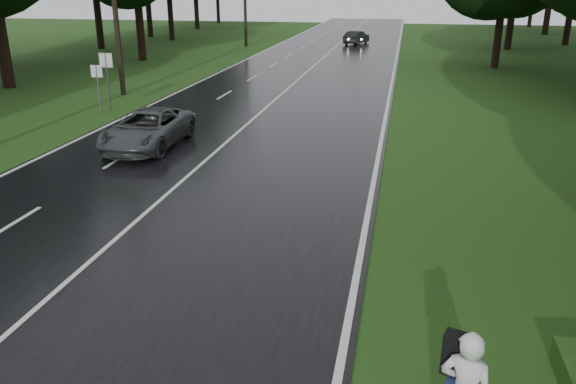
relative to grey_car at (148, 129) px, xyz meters
name	(u,v)px	position (x,y,z in m)	size (l,w,h in m)	color
ground	(76,276)	(2.66, -9.56, -0.71)	(160.00, 160.00, 0.00)	#234915
road	(278,97)	(2.66, 10.44, -0.69)	(12.00, 140.00, 0.04)	black
lane_center	(278,97)	(2.66, 10.44, -0.67)	(0.12, 140.00, 0.01)	silver
grey_car	(148,129)	(0.00, 0.00, 0.00)	(2.23, 4.83, 1.34)	#424547
far_car	(357,37)	(4.33, 38.97, -0.05)	(1.32, 3.78, 1.25)	black
utility_pole_mid	(124,95)	(-5.84, 9.60, -0.71)	(1.80, 0.28, 10.31)	black
utility_pole_far	(246,46)	(-5.84, 34.91, -0.71)	(1.80, 0.28, 10.16)	black
road_sign_a	(102,115)	(-4.54, 4.78, -0.71)	(0.55, 0.10, 2.28)	white
road_sign_b	(111,110)	(-4.54, 5.72, -0.71)	(0.65, 0.10, 2.70)	white
tree_left_d	(10,88)	(-13.43, 10.38, -0.71)	(9.41, 9.41, 14.71)	black
tree_left_e	(143,60)	(-11.13, 23.46, -0.71)	(9.02, 9.02, 14.09)	black
tree_left_f	(172,40)	(-15.16, 39.33, -0.71)	(10.53, 10.53, 16.45)	black
tree_right_e	(494,68)	(15.50, 24.53, -0.71)	(8.01, 8.01, 12.51)	black
tree_right_f	(507,49)	(18.28, 37.27, -0.71)	(8.19, 8.19, 12.79)	black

